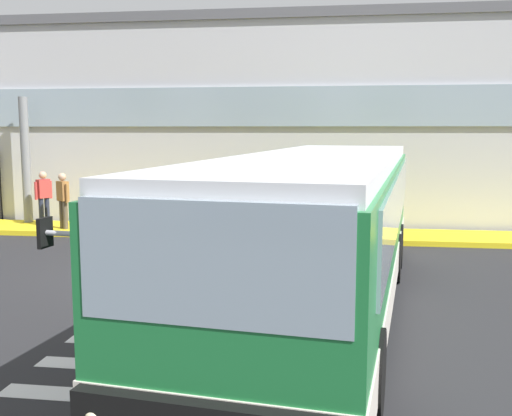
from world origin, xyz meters
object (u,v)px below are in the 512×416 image
at_px(passenger_by_doorway, 63,198).
at_px(safety_bollard_yellow, 199,226).
at_px(bus_main_foreground, 319,235).
at_px(passenger_near_column, 43,194).
at_px(entry_support_column, 26,160).

relative_size(passenger_by_doorway, safety_bollard_yellow, 1.86).
bearing_deg(bus_main_foreground, passenger_near_column, 140.72).
distance_m(passenger_by_doorway, safety_bollard_yellow, 4.44).
relative_size(entry_support_column, bus_main_foreground, 0.35).
xyz_separation_m(entry_support_column, passenger_by_doorway, (1.72, -1.05, -1.06)).
distance_m(entry_support_column, passenger_near_column, 1.36).
bearing_deg(bus_main_foreground, passenger_by_doorway, 139.93).
bearing_deg(passenger_by_doorway, bus_main_foreground, -40.07).
height_order(entry_support_column, passenger_near_column, entry_support_column).
height_order(bus_main_foreground, passenger_by_doorway, bus_main_foreground).
bearing_deg(safety_bollard_yellow, bus_main_foreground, -58.96).
xyz_separation_m(passenger_near_column, safety_bollard_yellow, (5.27, -1.34, -0.66)).
xyz_separation_m(passenger_near_column, passenger_by_doorway, (0.95, -0.59, -0.03)).
relative_size(bus_main_foreground, passenger_by_doorway, 6.84).
relative_size(bus_main_foreground, safety_bollard_yellow, 12.73).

